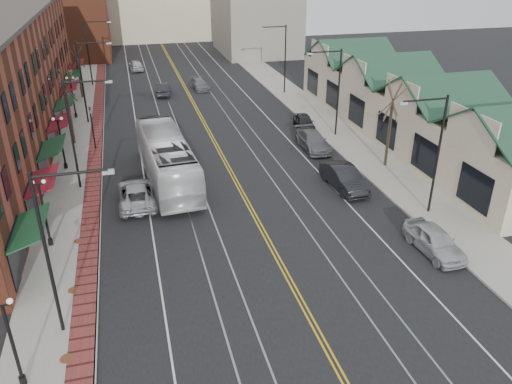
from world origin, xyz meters
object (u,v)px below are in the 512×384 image
parked_car_a (434,240)px  parked_car_b (344,178)px  transit_bus (167,159)px  parked_suv (137,194)px  parked_car_c (313,141)px  parked_car_d (304,122)px

parked_car_a → parked_car_b: bearing=97.2°
transit_bus → parked_car_a: transit_bus is taller
transit_bus → parked_car_a: bearing=131.2°
parked_suv → parked_car_c: bearing=-156.8°
transit_bus → parked_car_b: bearing=155.6°
transit_bus → parked_car_d: transit_bus is taller
parked_car_a → parked_car_c: parked_car_a is taller
parked_car_a → parked_car_c: size_ratio=0.87×
parked_suv → parked_car_a: parked_car_a is taller
parked_car_c → parked_car_d: size_ratio=1.27×
parked_car_b → parked_car_d: (1.80, 13.69, -0.14)m
parked_car_b → parked_suv: bearing=171.5°
parked_car_b → parked_car_d: bearing=79.4°
parked_suv → parked_car_c: (15.66, 6.87, -0.01)m
transit_bus → parked_car_d: size_ratio=3.15×
transit_bus → parked_car_c: (13.16, 3.55, -1.05)m
parked_suv → parked_car_b: 15.07m
parked_car_a → parked_car_b: parked_car_b is taller
parked_car_d → parked_car_c: bearing=-94.6°
parked_car_a → parked_car_d: parked_car_a is taller
parked_suv → parked_car_d: (16.80, 12.28, -0.06)m
parked_car_b → parked_car_c: (0.66, 8.28, -0.08)m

